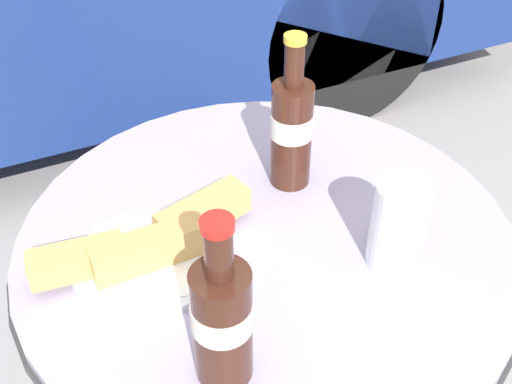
% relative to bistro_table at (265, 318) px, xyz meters
% --- Properties ---
extents(bistro_table, '(0.73, 0.73, 0.72)m').
position_rel_bistro_table_xyz_m(bistro_table, '(0.00, 0.00, 0.00)').
color(bistro_table, '#333333').
rests_on(bistro_table, ground_plane).
extents(cola_bottle_left, '(0.07, 0.07, 0.23)m').
position_rel_bistro_table_xyz_m(cola_bottle_left, '(-0.14, -0.19, 0.28)').
color(cola_bottle_left, '#3D1E14').
rests_on(cola_bottle_left, bistro_table).
extents(cola_bottle_right, '(0.06, 0.06, 0.25)m').
position_rel_bistro_table_xyz_m(cola_bottle_right, '(0.09, 0.10, 0.29)').
color(cola_bottle_right, '#3D1E14').
rests_on(cola_bottle_right, bistro_table).
extents(drinking_glass, '(0.08, 0.08, 0.13)m').
position_rel_bistro_table_xyz_m(drinking_glass, '(0.14, -0.12, 0.25)').
color(drinking_glass, black).
rests_on(drinking_glass, bistro_table).
extents(lunch_plate_near, '(0.32, 0.20, 0.06)m').
position_rel_bistro_table_xyz_m(lunch_plate_near, '(-0.17, 0.02, 0.21)').
color(lunch_plate_near, white).
rests_on(lunch_plate_near, bistro_table).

